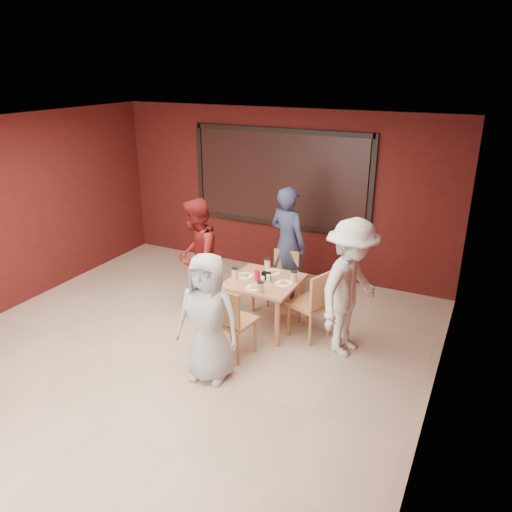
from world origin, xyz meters
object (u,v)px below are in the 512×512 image
at_px(chair_left, 213,284).
at_px(diner_front, 208,318).
at_px(diner_left, 197,257).
at_px(diner_back, 288,244).
at_px(diner_right, 350,288).
at_px(chair_back, 284,275).
at_px(chair_right, 314,301).
at_px(chair_front, 230,318).
at_px(dining_table, 264,286).

xyz_separation_m(chair_left, diner_front, (0.78, -1.40, 0.31)).
bearing_deg(diner_left, diner_back, 120.43).
distance_m(diner_back, diner_right, 1.74).
bearing_deg(diner_front, chair_back, 81.87).
distance_m(chair_right, diner_right, 0.61).
relative_size(diner_front, diner_back, 0.87).
height_order(chair_front, chair_left, chair_front).
height_order(dining_table, diner_left, diner_left).
bearing_deg(chair_left, chair_right, -1.25).
relative_size(chair_front, diner_front, 0.62).
xyz_separation_m(chair_front, chair_right, (0.77, 0.89, 0.01)).
relative_size(diner_front, diner_right, 0.87).
height_order(chair_front, diner_front, diner_front).
xyz_separation_m(dining_table, chair_back, (-0.06, 0.83, -0.17)).
bearing_deg(diner_left, diner_right, 71.80).
relative_size(dining_table, chair_left, 1.13).
distance_m(chair_front, chair_right, 1.18).
relative_size(chair_right, diner_right, 0.55).
bearing_deg(chair_front, dining_table, 86.52).
relative_size(dining_table, chair_front, 0.97).
height_order(dining_table, chair_right, chair_right).
bearing_deg(diner_back, chair_back, 119.05).
distance_m(chair_left, diner_front, 1.63).
bearing_deg(diner_front, dining_table, 79.04).
xyz_separation_m(dining_table, chair_right, (0.71, 0.04, -0.09)).
bearing_deg(chair_front, diner_right, 31.68).
height_order(diner_front, diner_left, diner_left).
height_order(dining_table, diner_back, diner_back).
xyz_separation_m(chair_back, chair_left, (-0.79, -0.76, -0.01)).
distance_m(diner_back, diner_left, 1.42).
bearing_deg(diner_back, diner_front, 109.26).
distance_m(dining_table, chair_back, 0.85).
xyz_separation_m(dining_table, diner_front, (-0.07, -1.33, 0.13)).
distance_m(chair_left, diner_left, 0.46).
distance_m(chair_left, diner_back, 1.31).
relative_size(diner_back, diner_left, 1.04).
relative_size(dining_table, diner_left, 0.54).
distance_m(diner_left, diner_right, 2.31).
height_order(chair_front, diner_left, diner_left).
height_order(chair_left, diner_right, diner_right).
bearing_deg(chair_front, chair_right, 49.31).
height_order(chair_right, diner_right, diner_right).
distance_m(dining_table, chair_right, 0.72).
xyz_separation_m(chair_front, diner_back, (-0.05, 1.92, 0.35)).
distance_m(chair_front, diner_right, 1.52).
distance_m(diner_front, diner_left, 1.73).
xyz_separation_m(chair_back, diner_right, (1.27, -0.91, 0.42)).
bearing_deg(chair_left, dining_table, -4.70).
height_order(chair_left, chair_right, chair_right).
height_order(chair_right, diner_back, diner_back).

